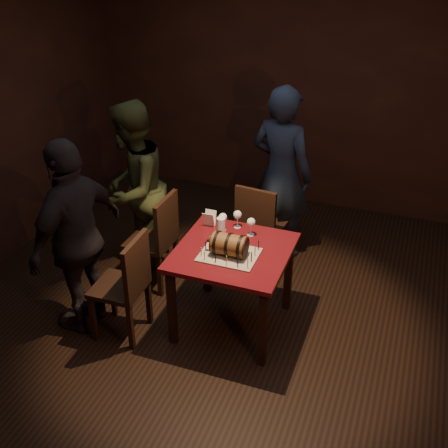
# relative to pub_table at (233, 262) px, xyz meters

# --- Properties ---
(room_shell) EXTENTS (5.04, 5.04, 2.80)m
(room_shell) POSITION_rel_pub_table_xyz_m (0.00, -0.01, 0.76)
(room_shell) COLOR black
(room_shell) RESTS_ON ground
(pub_table) EXTENTS (0.90, 0.90, 0.75)m
(pub_table) POSITION_rel_pub_table_xyz_m (0.00, 0.00, 0.00)
(pub_table) COLOR #450B11
(pub_table) RESTS_ON ground
(cake_board) EXTENTS (0.45, 0.35, 0.01)m
(cake_board) POSITION_rel_pub_table_xyz_m (-0.00, -0.08, 0.12)
(cake_board) COLOR gray
(cake_board) RESTS_ON pub_table
(barrel_cake) EXTENTS (0.33, 0.19, 0.19)m
(barrel_cake) POSITION_rel_pub_table_xyz_m (-0.00, -0.08, 0.21)
(barrel_cake) COLOR brown
(barrel_cake) RESTS_ON cake_board
(birthday_candles) EXTENTS (0.40, 0.30, 0.09)m
(birthday_candles) POSITION_rel_pub_table_xyz_m (-0.00, -0.08, 0.16)
(birthday_candles) COLOR #E0D986
(birthday_candles) RESTS_ON cake_board
(wine_glass_left) EXTENTS (0.07, 0.07, 0.16)m
(wine_glass_left) POSITION_rel_pub_table_xyz_m (-0.19, 0.27, 0.23)
(wine_glass_left) COLOR silver
(wine_glass_left) RESTS_ON pub_table
(wine_glass_mid) EXTENTS (0.07, 0.07, 0.16)m
(wine_glass_mid) POSITION_rel_pub_table_xyz_m (-0.09, 0.36, 0.23)
(wine_glass_mid) COLOR silver
(wine_glass_mid) RESTS_ON pub_table
(wine_glass_right) EXTENTS (0.07, 0.07, 0.16)m
(wine_glass_right) POSITION_rel_pub_table_xyz_m (0.06, 0.27, 0.23)
(wine_glass_right) COLOR silver
(wine_glass_right) RESTS_ON pub_table
(pint_of_ale) EXTENTS (0.07, 0.07, 0.15)m
(pint_of_ale) POSITION_rel_pub_table_xyz_m (-0.18, 0.21, 0.18)
(pint_of_ale) COLOR silver
(pint_of_ale) RESTS_ON pub_table
(menu_card) EXTENTS (0.10, 0.05, 0.13)m
(menu_card) POSITION_rel_pub_table_xyz_m (-0.32, 0.30, 0.17)
(menu_card) COLOR white
(menu_card) RESTS_ON pub_table
(chair_back) EXTENTS (0.44, 0.44, 0.93)m
(chair_back) POSITION_rel_pub_table_xyz_m (-0.04, 0.86, -0.12)
(chair_back) COLOR black
(chair_back) RESTS_ON ground
(chair_left_rear) EXTENTS (0.41, 0.41, 0.93)m
(chair_left_rear) POSITION_rel_pub_table_xyz_m (-0.84, 0.32, -0.12)
(chair_left_rear) COLOR black
(chair_left_rear) RESTS_ON ground
(chair_left_front) EXTENTS (0.41, 0.41, 0.93)m
(chair_left_front) POSITION_rel_pub_table_xyz_m (-0.75, -0.41, -0.12)
(chair_left_front) COLOR black
(chair_left_front) RESTS_ON ground
(person_back) EXTENTS (0.72, 0.57, 1.75)m
(person_back) POSITION_rel_pub_table_xyz_m (0.05, 1.28, 0.24)
(person_back) COLOR #1C2538
(person_back) RESTS_ON ground
(person_left_rear) EXTENTS (0.68, 0.85, 1.67)m
(person_left_rear) POSITION_rel_pub_table_xyz_m (-1.19, 0.55, 0.20)
(person_left_rear) COLOR #3A4120
(person_left_rear) RESTS_ON ground
(person_left_front) EXTENTS (0.56, 1.04, 1.68)m
(person_left_front) POSITION_rel_pub_table_xyz_m (-1.18, -0.39, 0.20)
(person_left_front) COLOR black
(person_left_front) RESTS_ON ground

